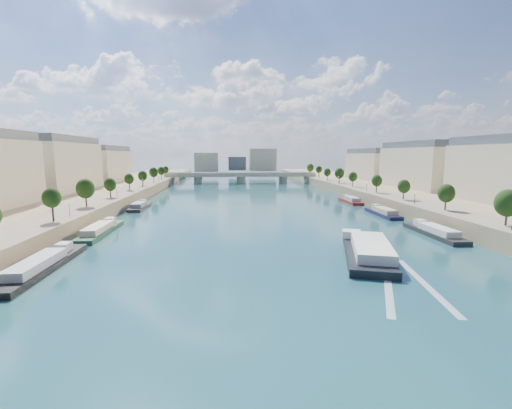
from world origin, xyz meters
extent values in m
plane|color=#0E353E|center=(0.00, 100.00, 0.00)|extent=(700.00, 700.00, 0.00)
cube|color=#9E8460|center=(-72.00, 100.00, 2.50)|extent=(44.00, 520.00, 5.00)
cube|color=#9E8460|center=(72.00, 100.00, 2.50)|extent=(44.00, 520.00, 5.00)
cube|color=gray|center=(-57.00, 100.00, 5.05)|extent=(14.00, 520.00, 0.10)
cube|color=gray|center=(57.00, 100.00, 5.05)|extent=(14.00, 520.00, 0.10)
cylinder|color=#382B1E|center=(-55.00, 66.00, 6.91)|extent=(0.50, 0.50, 3.82)
ellipsoid|color=black|center=(-55.00, 66.00, 10.50)|extent=(4.80, 4.80, 5.52)
cylinder|color=#382B1E|center=(-55.00, 90.00, 6.91)|extent=(0.50, 0.50, 3.82)
ellipsoid|color=black|center=(-55.00, 90.00, 10.50)|extent=(4.80, 4.80, 5.52)
cylinder|color=#382B1E|center=(-55.00, 114.00, 6.91)|extent=(0.50, 0.50, 3.82)
ellipsoid|color=black|center=(-55.00, 114.00, 10.50)|extent=(4.80, 4.80, 5.52)
cylinder|color=#382B1E|center=(-55.00, 138.00, 6.91)|extent=(0.50, 0.50, 3.82)
ellipsoid|color=black|center=(-55.00, 138.00, 10.50)|extent=(4.80, 4.80, 5.52)
cylinder|color=#382B1E|center=(-55.00, 162.00, 6.91)|extent=(0.50, 0.50, 3.82)
ellipsoid|color=black|center=(-55.00, 162.00, 10.50)|extent=(4.80, 4.80, 5.52)
cylinder|color=#382B1E|center=(-55.00, 186.00, 6.91)|extent=(0.50, 0.50, 3.82)
ellipsoid|color=black|center=(-55.00, 186.00, 10.50)|extent=(4.80, 4.80, 5.52)
cylinder|color=#382B1E|center=(-55.00, 210.00, 6.91)|extent=(0.50, 0.50, 3.82)
ellipsoid|color=black|center=(-55.00, 210.00, 10.50)|extent=(4.80, 4.80, 5.52)
cylinder|color=#382B1E|center=(-55.00, 234.00, 6.91)|extent=(0.50, 0.50, 3.82)
ellipsoid|color=black|center=(-55.00, 234.00, 10.50)|extent=(4.80, 4.80, 5.52)
cylinder|color=#382B1E|center=(55.00, 50.00, 6.91)|extent=(0.50, 0.50, 3.82)
ellipsoid|color=black|center=(55.00, 50.00, 10.50)|extent=(4.80, 4.80, 5.52)
cylinder|color=#382B1E|center=(55.00, 74.00, 6.91)|extent=(0.50, 0.50, 3.82)
ellipsoid|color=black|center=(55.00, 74.00, 10.50)|extent=(4.80, 4.80, 5.52)
cylinder|color=#382B1E|center=(55.00, 98.00, 6.91)|extent=(0.50, 0.50, 3.82)
ellipsoid|color=black|center=(55.00, 98.00, 10.50)|extent=(4.80, 4.80, 5.52)
cylinder|color=#382B1E|center=(55.00, 122.00, 6.91)|extent=(0.50, 0.50, 3.82)
ellipsoid|color=black|center=(55.00, 122.00, 10.50)|extent=(4.80, 4.80, 5.52)
cylinder|color=#382B1E|center=(55.00, 146.00, 6.91)|extent=(0.50, 0.50, 3.82)
ellipsoid|color=black|center=(55.00, 146.00, 10.50)|extent=(4.80, 4.80, 5.52)
cylinder|color=#382B1E|center=(55.00, 170.00, 6.91)|extent=(0.50, 0.50, 3.82)
ellipsoid|color=black|center=(55.00, 170.00, 10.50)|extent=(4.80, 4.80, 5.52)
cylinder|color=#382B1E|center=(55.00, 194.00, 6.91)|extent=(0.50, 0.50, 3.82)
ellipsoid|color=black|center=(55.00, 194.00, 10.50)|extent=(4.80, 4.80, 5.52)
cylinder|color=#382B1E|center=(55.00, 218.00, 6.91)|extent=(0.50, 0.50, 3.82)
ellipsoid|color=black|center=(55.00, 218.00, 10.50)|extent=(4.80, 4.80, 5.52)
cylinder|color=#382B1E|center=(55.00, 242.00, 6.91)|extent=(0.50, 0.50, 3.82)
ellipsoid|color=black|center=(55.00, 242.00, 10.50)|extent=(4.80, 4.80, 5.52)
cylinder|color=black|center=(-52.50, 70.00, 7.00)|extent=(0.14, 0.14, 4.00)
sphere|color=#FFE5B2|center=(-52.50, 70.00, 9.10)|extent=(0.36, 0.36, 0.36)
cylinder|color=black|center=(-52.50, 110.00, 7.00)|extent=(0.14, 0.14, 4.00)
sphere|color=#FFE5B2|center=(-52.50, 110.00, 9.10)|extent=(0.36, 0.36, 0.36)
cylinder|color=black|center=(-52.50, 150.00, 7.00)|extent=(0.14, 0.14, 4.00)
sphere|color=#FFE5B2|center=(-52.50, 150.00, 9.10)|extent=(0.36, 0.36, 0.36)
cylinder|color=black|center=(-52.50, 190.00, 7.00)|extent=(0.14, 0.14, 4.00)
sphere|color=#FFE5B2|center=(-52.50, 190.00, 9.10)|extent=(0.36, 0.36, 0.36)
cylinder|color=black|center=(52.50, 85.00, 7.00)|extent=(0.14, 0.14, 4.00)
sphere|color=#FFE5B2|center=(52.50, 85.00, 9.10)|extent=(0.36, 0.36, 0.36)
cylinder|color=black|center=(52.50, 125.00, 7.00)|extent=(0.14, 0.14, 4.00)
sphere|color=#FFE5B2|center=(52.50, 125.00, 9.10)|extent=(0.36, 0.36, 0.36)
cylinder|color=black|center=(52.50, 165.00, 7.00)|extent=(0.14, 0.14, 4.00)
sphere|color=#FFE5B2|center=(52.50, 165.00, 9.10)|extent=(0.36, 0.36, 0.36)
cylinder|color=black|center=(52.50, 205.00, 7.00)|extent=(0.14, 0.14, 4.00)
sphere|color=#FFE5B2|center=(52.50, 205.00, 9.10)|extent=(0.36, 0.36, 0.36)
cube|color=beige|center=(-85.00, 141.00, 15.00)|extent=(16.00, 52.00, 20.00)
cube|color=#474C54|center=(-85.00, 141.00, 26.60)|extent=(14.72, 50.44, 3.20)
cube|color=beige|center=(-85.00, 199.00, 15.00)|extent=(16.00, 52.00, 20.00)
cube|color=#474C54|center=(-85.00, 199.00, 26.60)|extent=(14.72, 50.44, 3.20)
cube|color=beige|center=(85.00, 83.00, 15.00)|extent=(16.00, 52.00, 20.00)
cube|color=beige|center=(85.00, 141.00, 15.00)|extent=(16.00, 52.00, 20.00)
cube|color=#474C54|center=(85.00, 141.00, 26.60)|extent=(14.72, 50.44, 3.20)
cube|color=beige|center=(85.00, 199.00, 15.00)|extent=(16.00, 52.00, 20.00)
cube|color=#474C54|center=(85.00, 199.00, 26.60)|extent=(14.72, 50.44, 3.20)
cube|color=beige|center=(-30.00, 310.00, 14.00)|extent=(22.00, 18.00, 18.00)
cube|color=beige|center=(25.00, 320.00, 16.00)|extent=(26.00, 20.00, 22.00)
cube|color=#474C54|center=(0.00, 335.00, 12.00)|extent=(18.00, 16.00, 14.00)
cube|color=#C1B79E|center=(0.00, 233.61, 6.20)|extent=(112.00, 11.00, 2.20)
cube|color=#C1B79E|center=(0.00, 228.61, 7.70)|extent=(112.00, 0.80, 0.90)
cube|color=#C1B79E|center=(0.00, 238.61, 7.70)|extent=(112.00, 0.80, 0.90)
cylinder|color=#C1B79E|center=(-32.00, 233.61, 2.50)|extent=(6.40, 6.40, 5.00)
cylinder|color=#C1B79E|center=(0.00, 233.61, 2.50)|extent=(6.40, 6.40, 5.00)
cylinder|color=#C1B79E|center=(32.00, 233.61, 2.50)|extent=(6.40, 6.40, 5.00)
cube|color=#C1B79E|center=(-52.00, 233.61, 2.50)|extent=(6.00, 12.00, 5.00)
cube|color=#C1B79E|center=(52.00, 233.61, 2.50)|extent=(6.00, 12.00, 5.00)
cube|color=black|center=(19.86, 46.04, 0.50)|extent=(17.34, 32.09, 2.20)
cube|color=white|center=(19.86, 43.57, 2.60)|extent=(12.71, 21.29, 1.98)
cube|color=white|center=(19.86, 55.30, 2.50)|extent=(5.29, 4.82, 1.80)
cube|color=silver|center=(16.66, 29.04, 0.02)|extent=(11.58, 24.28, 0.04)
cube|color=silver|center=(23.06, 29.04, 0.02)|extent=(5.59, 25.83, 0.04)
cube|color=black|center=(-45.50, 41.90, 0.30)|extent=(5.00, 28.45, 1.80)
cube|color=#B4B8C1|center=(-45.50, 39.63, 2.00)|extent=(4.10, 15.65, 1.60)
cube|color=#B4B8C1|center=(-45.50, 50.44, 2.10)|extent=(2.50, 3.41, 1.80)
cube|color=#1C482E|center=(-45.50, 72.10, 0.30)|extent=(5.00, 25.95, 1.80)
cube|color=beige|center=(-45.50, 70.02, 2.00)|extent=(4.10, 14.27, 1.60)
cube|color=beige|center=(-45.50, 79.88, 2.10)|extent=(2.50, 3.11, 1.80)
cube|color=#29292B|center=(-45.50, 115.31, 0.30)|extent=(5.00, 19.30, 1.80)
cube|color=gray|center=(-45.50, 113.77, 2.00)|extent=(4.10, 10.61, 1.60)
cube|color=gray|center=(-45.50, 121.10, 2.10)|extent=(2.50, 2.32, 1.80)
cube|color=black|center=(45.50, 62.25, 0.30)|extent=(5.00, 23.58, 1.80)
cube|color=silver|center=(45.50, 60.36, 2.00)|extent=(4.10, 12.97, 1.60)
cube|color=silver|center=(45.50, 69.32, 2.10)|extent=(2.50, 2.83, 1.80)
cube|color=#191938|center=(45.50, 93.02, 0.30)|extent=(5.00, 20.89, 1.80)
cube|color=beige|center=(45.50, 91.35, 2.00)|extent=(4.10, 11.49, 1.60)
cube|color=beige|center=(45.50, 99.28, 2.10)|extent=(2.50, 2.51, 1.80)
cube|color=maroon|center=(45.50, 125.69, 0.30)|extent=(5.00, 19.61, 1.80)
cube|color=#AFB6BC|center=(45.50, 124.12, 2.00)|extent=(4.10, 10.79, 1.60)
cube|color=#AFB6BC|center=(45.50, 131.57, 2.10)|extent=(2.50, 2.35, 1.80)
camera|label=1|loc=(-10.22, -24.08, 21.91)|focal=24.00mm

